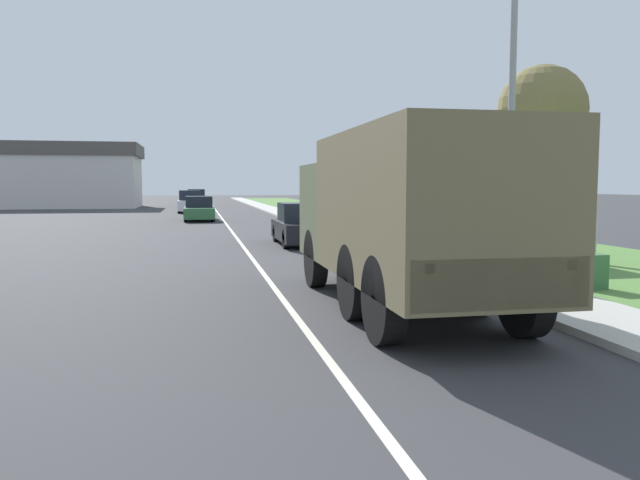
# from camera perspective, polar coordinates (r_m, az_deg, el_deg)

# --- Properties ---
(ground_plane) EXTENTS (180.00, 180.00, 0.00)m
(ground_plane) POSITION_cam_1_polar(r_m,az_deg,el_deg) (38.93, -8.90, 1.91)
(ground_plane) COLOR #38383A
(lane_centre_stripe) EXTENTS (0.12, 120.00, 0.00)m
(lane_centre_stripe) POSITION_cam_1_polar(r_m,az_deg,el_deg) (38.93, -8.90, 1.91)
(lane_centre_stripe) COLOR silver
(lane_centre_stripe) RESTS_ON ground
(sidewalk_right) EXTENTS (1.80, 120.00, 0.12)m
(sidewalk_right) POSITION_cam_1_polar(r_m,az_deg,el_deg) (39.36, -2.34, 2.08)
(sidewalk_right) COLOR beige
(sidewalk_right) RESTS_ON ground
(grass_strip_right) EXTENTS (7.00, 120.00, 0.02)m
(grass_strip_right) POSITION_cam_1_polar(r_m,az_deg,el_deg) (40.27, 3.86, 2.07)
(grass_strip_right) COLOR #56843D
(grass_strip_right) RESTS_ON ground
(military_truck) EXTENTS (2.32, 7.18, 2.93)m
(military_truck) POSITION_cam_1_polar(r_m,az_deg,el_deg) (10.49, 7.73, 2.55)
(military_truck) COLOR #606647
(military_truck) RESTS_ON ground
(car_nearest_ahead) EXTENTS (1.79, 4.10, 1.46)m
(car_nearest_ahead) POSITION_cam_1_polar(r_m,az_deg,el_deg) (21.96, -1.55, 1.30)
(car_nearest_ahead) COLOR black
(car_nearest_ahead) RESTS_ON ground
(car_second_ahead) EXTENTS (1.73, 4.72, 1.44)m
(car_second_ahead) POSITION_cam_1_polar(r_m,az_deg,el_deg) (37.58, -10.99, 2.76)
(car_second_ahead) COLOR #336B3D
(car_second_ahead) RESTS_ON ground
(car_third_ahead) EXTENTS (1.81, 4.26, 1.69)m
(car_third_ahead) POSITION_cam_1_polar(r_m,az_deg,el_deg) (48.66, -11.78, 3.36)
(car_third_ahead) COLOR silver
(car_third_ahead) RESTS_ON ground
(car_fourth_ahead) EXTENTS (1.88, 4.72, 1.67)m
(car_fourth_ahead) POSITION_cam_1_polar(r_m,az_deg,el_deg) (63.85, -11.23, 3.75)
(car_fourth_ahead) COLOR #B7BABF
(car_fourth_ahead) RESTS_ON ground
(pickup_truck) EXTENTS (1.95, 5.77, 1.79)m
(pickup_truck) POSITION_cam_1_polar(r_m,az_deg,el_deg) (19.15, 16.08, 1.14)
(pickup_truck) COLOR silver
(pickup_truck) RESTS_ON grass_strip_right
(lamp_post) EXTENTS (1.69, 0.24, 6.77)m
(lamp_post) POSITION_cam_1_polar(r_m,az_deg,el_deg) (13.40, 16.35, 13.74)
(lamp_post) COLOR gray
(lamp_post) RESTS_ON sidewalk_right
(tree_mid_right) EXTENTS (2.51, 2.51, 5.49)m
(tree_mid_right) POSITION_cam_1_polar(r_m,az_deg,el_deg) (19.28, 19.66, 11.05)
(tree_mid_right) COLOR brown
(tree_mid_right) RESTS_ON grass_strip_right
(utility_box) EXTENTS (0.55, 0.45, 0.70)m
(utility_box) POSITION_cam_1_polar(r_m,az_deg,el_deg) (13.64, 23.44, -2.65)
(utility_box) COLOR #3D7042
(utility_box) RESTS_ON grass_strip_right
(building_distant) EXTENTS (15.63, 8.77, 5.86)m
(building_distant) POSITION_cam_1_polar(r_m,az_deg,el_deg) (62.68, -23.19, 5.44)
(building_distant) COLOR beige
(building_distant) RESTS_ON ground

